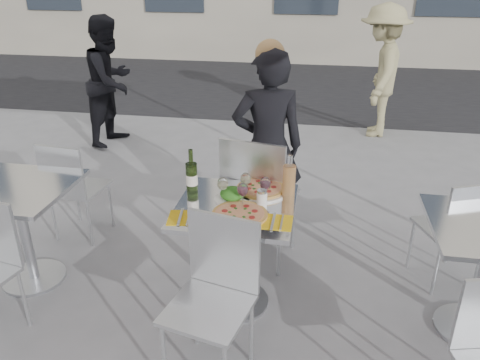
% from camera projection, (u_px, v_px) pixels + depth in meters
% --- Properties ---
extents(ground, '(80.00, 80.00, 0.00)m').
position_uv_depth(ground, '(236.00, 302.00, 3.19)').
color(ground, slate).
extents(street_asphalt, '(24.00, 5.00, 0.00)m').
position_uv_depth(street_asphalt, '(297.00, 84.00, 9.00)').
color(street_asphalt, black).
rests_on(street_asphalt, ground).
extents(main_table, '(0.72, 0.72, 0.75)m').
position_uv_depth(main_table, '(236.00, 234.00, 2.96)').
color(main_table, '#B7BABF').
rests_on(main_table, ground).
extents(side_table_left, '(0.72, 0.72, 0.75)m').
position_uv_depth(side_table_left, '(21.00, 214.00, 3.20)').
color(side_table_left, '#B7BABF').
rests_on(side_table_left, ground).
extents(chair_far, '(0.55, 0.56, 1.03)m').
position_uv_depth(chair_far, '(257.00, 192.00, 3.35)').
color(chair_far, silver).
rests_on(chair_far, ground).
extents(chair_near, '(0.50, 0.51, 0.91)m').
position_uv_depth(chair_near, '(216.00, 286.00, 2.49)').
color(chair_near, silver).
rests_on(chair_near, ground).
extents(side_chair_lfar, '(0.43, 0.44, 0.85)m').
position_uv_depth(side_chair_lfar, '(72.00, 184.00, 3.73)').
color(side_chair_lfar, silver).
rests_on(side_chair_lfar, ground).
extents(side_chair_rfar, '(0.50, 0.51, 0.84)m').
position_uv_depth(side_chair_rfar, '(459.00, 225.00, 3.15)').
color(side_chair_rfar, silver).
rests_on(side_chair_rfar, ground).
extents(woman_diner, '(0.64, 0.50, 1.56)m').
position_uv_depth(woman_diner, '(268.00, 147.00, 3.70)').
color(woman_diner, black).
rests_on(woman_diner, ground).
extents(pedestrian_a, '(0.71, 0.85, 1.57)m').
position_uv_depth(pedestrian_a, '(111.00, 81.00, 5.76)').
color(pedestrian_a, black).
rests_on(pedestrian_a, ground).
extents(pedestrian_b, '(0.75, 1.15, 1.68)m').
position_uv_depth(pedestrian_b, '(381.00, 72.00, 6.02)').
color(pedestrian_b, tan).
rests_on(pedestrian_b, ground).
extents(pizza_near, '(0.33, 0.33, 0.02)m').
position_uv_depth(pizza_near, '(240.00, 214.00, 2.74)').
color(pizza_near, tan).
rests_on(pizza_near, main_table).
extents(pizza_far, '(0.35, 0.35, 0.03)m').
position_uv_depth(pizza_far, '(261.00, 189.00, 3.04)').
color(pizza_far, white).
rests_on(pizza_far, main_table).
extents(salad_plate, '(0.22, 0.22, 0.09)m').
position_uv_depth(salad_plate, '(232.00, 195.00, 2.92)').
color(salad_plate, white).
rests_on(salad_plate, main_table).
extents(wine_bottle, '(0.07, 0.08, 0.29)m').
position_uv_depth(wine_bottle, '(192.00, 176.00, 2.99)').
color(wine_bottle, '#334D1D').
rests_on(wine_bottle, main_table).
extents(carafe, '(0.08, 0.08, 0.29)m').
position_uv_depth(carafe, '(289.00, 181.00, 2.91)').
color(carafe, '#E9AC63').
rests_on(carafe, main_table).
extents(sugar_shaker, '(0.06, 0.06, 0.11)m').
position_uv_depth(sugar_shaker, '(262.00, 198.00, 2.84)').
color(sugar_shaker, white).
rests_on(sugar_shaker, main_table).
extents(wineglass_white_a, '(0.07, 0.07, 0.16)m').
position_uv_depth(wineglass_white_a, '(223.00, 185.00, 2.88)').
color(wineglass_white_a, white).
rests_on(wineglass_white_a, main_table).
extents(wineglass_white_b, '(0.07, 0.07, 0.16)m').
position_uv_depth(wineglass_white_b, '(246.00, 180.00, 2.95)').
color(wineglass_white_b, white).
rests_on(wineglass_white_b, main_table).
extents(wineglass_red_a, '(0.07, 0.07, 0.16)m').
position_uv_depth(wineglass_red_a, '(243.00, 190.00, 2.81)').
color(wineglass_red_a, white).
rests_on(wineglass_red_a, main_table).
extents(wineglass_red_b, '(0.07, 0.07, 0.16)m').
position_uv_depth(wineglass_red_b, '(265.00, 184.00, 2.89)').
color(wineglass_red_b, white).
rests_on(wineglass_red_b, main_table).
extents(napkin_left, '(0.20, 0.20, 0.01)m').
position_uv_depth(napkin_left, '(184.00, 217.00, 2.72)').
color(napkin_left, gold).
rests_on(napkin_left, main_table).
extents(napkin_right, '(0.18, 0.20, 0.01)m').
position_uv_depth(napkin_right, '(277.00, 222.00, 2.68)').
color(napkin_right, gold).
rests_on(napkin_right, main_table).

